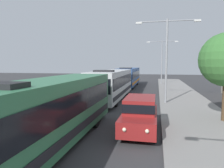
{
  "coord_description": "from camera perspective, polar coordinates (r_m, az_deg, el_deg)",
  "views": [
    {
      "loc": [
        3.28,
        3.92,
        3.73
      ],
      "look_at": [
        -0.21,
        19.86,
        2.15
      ],
      "focal_mm": 32.94,
      "sensor_mm": 36.0,
      "label": 1
    }
  ],
  "objects": [
    {
      "name": "white_suv",
      "position": [
        11.65,
        7.78,
        -7.89
      ],
      "size": [
        1.86,
        4.78,
        1.9
      ],
      "color": "maroon",
      "rests_on": "ground_plane"
    },
    {
      "name": "bus_second_in_line",
      "position": [
        21.64,
        0.1,
        0.14
      ],
      "size": [
        2.58,
        11.84,
        3.21
      ],
      "color": "silver",
      "rests_on": "ground_plane"
    },
    {
      "name": "bus_lead",
      "position": [
        9.71,
        -16.19,
        -6.82
      ],
      "size": [
        2.58,
        11.05,
        3.21
      ],
      "color": "#33724C",
      "rests_on": "ground_plane"
    },
    {
      "name": "streetlamp_mid",
      "position": [
        19.61,
        14.92,
        8.68
      ],
      "size": [
        5.65,
        0.28,
        7.65
      ],
      "color": "gray",
      "rests_on": "sidewalk"
    },
    {
      "name": "streetlamp_far",
      "position": [
        38.66,
        13.68,
        7.23
      ],
      "size": [
        5.5,
        0.28,
        7.86
      ],
      "color": "gray",
      "rests_on": "sidewalk"
    },
    {
      "name": "bus_middle",
      "position": [
        34.38,
        4.69,
        2.14
      ],
      "size": [
        2.58,
        12.12,
        3.21
      ],
      "color": "#284C8C",
      "rests_on": "ground_plane"
    }
  ]
}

